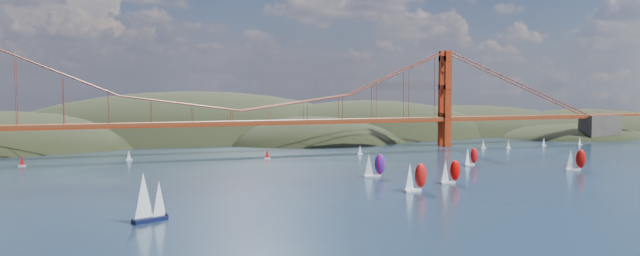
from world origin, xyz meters
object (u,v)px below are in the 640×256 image
object	(u,v)px
racer_1	(450,171)
sloop_navy	(148,197)
racer_0	(415,176)
racer_2	(575,159)
racer_3	(471,156)
racer_rwb	(374,165)

from	to	relation	value
racer_1	sloop_navy	bearing A→B (deg)	-169.18
racer_0	racer_2	bearing A→B (deg)	1.94
racer_2	racer_3	bearing A→B (deg)	150.58
racer_1	racer_2	distance (m)	67.75
sloop_navy	racer_2	distance (m)	178.02
racer_1	racer_3	size ratio (longest dim) A/B	1.09
racer_2	racer_rwb	xyz separation A→B (m)	(-85.85, 10.55, 0.07)
racer_0	racer_rwb	xyz separation A→B (m)	(0.54, 33.82, -0.20)
sloop_navy	racer_rwb	distance (m)	101.75
racer_1	racer_rwb	size ratio (longest dim) A/B	0.93
sloop_navy	racer_rwb	bearing A→B (deg)	6.15
racer_2	racer_3	distance (m)	42.55
racer_0	racer_2	size ratio (longest dim) A/B	1.06
sloop_navy	racer_2	xyz separation A→B (m)	(172.99, 41.97, -1.64)
sloop_navy	racer_3	xyz separation A→B (m)	(141.85, 70.96, -2.26)
racer_1	racer_rwb	bearing A→B (deg)	125.27
racer_rwb	sloop_navy	bearing A→B (deg)	-145.44
racer_rwb	racer_0	bearing A→B (deg)	-87.43
sloop_navy	racer_3	size ratio (longest dim) A/B	1.66
racer_3	racer_rwb	distance (m)	57.75
racer_0	racer_2	xyz separation A→B (m)	(86.39, 23.27, -0.27)
sloop_navy	racer_rwb	xyz separation A→B (m)	(87.14, 52.52, -1.57)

